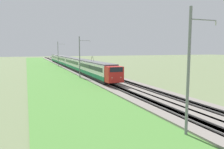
# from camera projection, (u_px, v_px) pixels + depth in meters

# --- Properties ---
(ballast_main) EXTENTS (240.00, 4.40, 0.30)m
(ballast_main) POSITION_uv_depth(u_px,v_px,m) (82.00, 73.00, 58.11)
(ballast_main) COLOR gray
(ballast_main) RESTS_ON ground
(ballast_adjacent) EXTENTS (240.00, 4.40, 0.30)m
(ballast_adjacent) POSITION_uv_depth(u_px,v_px,m) (96.00, 73.00, 59.56)
(ballast_adjacent) COLOR gray
(ballast_adjacent) RESTS_ON ground
(track_main) EXTENTS (240.00, 1.57, 0.45)m
(track_main) POSITION_uv_depth(u_px,v_px,m) (82.00, 73.00, 58.11)
(track_main) COLOR #4C4238
(track_main) RESTS_ON ground
(track_adjacent) EXTENTS (240.00, 1.57, 0.45)m
(track_adjacent) POSITION_uv_depth(u_px,v_px,m) (96.00, 73.00, 59.56)
(track_adjacent) COLOR #4C4238
(track_adjacent) RESTS_ON ground
(grass_verge) EXTENTS (240.00, 13.91, 0.12)m
(grass_verge) POSITION_uv_depth(u_px,v_px,m) (56.00, 75.00, 55.68)
(grass_verge) COLOR #4C8438
(grass_verge) RESTS_ON ground
(passenger_train) EXTENTS (83.37, 2.87, 4.98)m
(passenger_train) POSITION_uv_depth(u_px,v_px,m) (69.00, 62.00, 74.47)
(passenger_train) COLOR red
(passenger_train) RESTS_ON ground
(catenary_mast_near) EXTENTS (0.22, 2.56, 9.57)m
(catenary_mast_near) POSITION_uv_depth(u_px,v_px,m) (189.00, 71.00, 16.01)
(catenary_mast_near) COLOR slate
(catenary_mast_near) RESTS_ON ground
(catenary_mast_mid) EXTENTS (0.22, 2.56, 9.32)m
(catenary_mast_mid) POSITION_uv_depth(u_px,v_px,m) (80.00, 57.00, 48.36)
(catenary_mast_mid) COLOR slate
(catenary_mast_mid) RESTS_ON ground
(catenary_mast_far) EXTENTS (0.22, 2.56, 9.33)m
(catenary_mast_far) POSITION_uv_depth(u_px,v_px,m) (58.00, 54.00, 80.70)
(catenary_mast_far) COLOR slate
(catenary_mast_far) RESTS_ON ground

